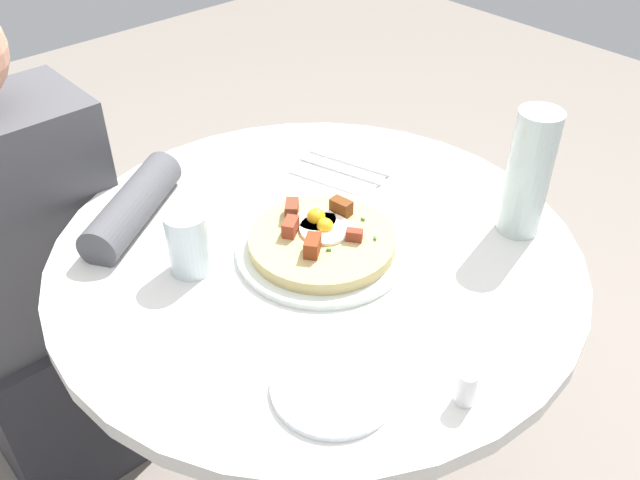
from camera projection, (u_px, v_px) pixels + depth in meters
name	position (u px, v px, depth m)	size (l,w,h in m)	color
dining_table	(316.00, 326.00, 1.25)	(0.88, 0.88, 0.76)	silver
person_seated	(33.00, 300.00, 1.41)	(0.47, 0.47, 1.14)	#2D2D33
pizza_plate	(324.00, 248.00, 1.13)	(0.28, 0.28, 0.01)	silver
breakfast_pizza	(323.00, 238.00, 1.12)	(0.24, 0.24, 0.05)	tan
bread_plate	(334.00, 387.00, 0.89)	(0.17, 0.17, 0.01)	white
napkin	(344.00, 168.00, 1.33)	(0.17, 0.14, 0.00)	white
fork	(340.00, 170.00, 1.32)	(0.18, 0.01, 0.01)	silver
knife	(349.00, 162.00, 1.34)	(0.18, 0.01, 0.01)	silver
water_glass	(189.00, 242.00, 1.06)	(0.07, 0.07, 0.11)	silver
water_bottle	(529.00, 174.00, 1.11)	(0.07, 0.07, 0.22)	silver
salt_shaker	(466.00, 387.00, 0.87)	(0.03, 0.03, 0.05)	white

